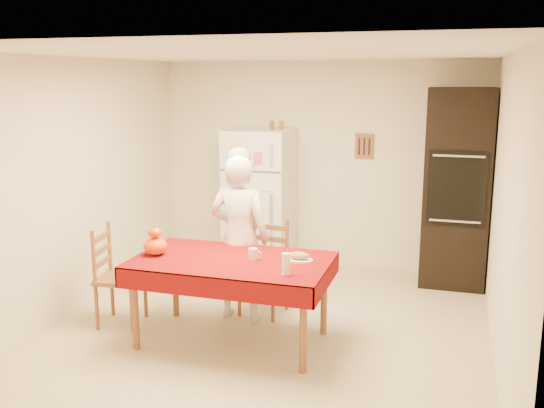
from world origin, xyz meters
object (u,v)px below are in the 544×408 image
at_px(refrigerator, 260,199).
at_px(chair_far, 266,262).
at_px(bread_plate, 299,260).
at_px(chair_left, 114,272).
at_px(seated_woman, 239,238).
at_px(dining_table, 232,267).
at_px(coffee_mug, 253,254).
at_px(wine_glass, 286,264).
at_px(pumpkin_lower, 155,246).
at_px(oven_cabinet, 457,188).

height_order(refrigerator, chair_far, refrigerator).
bearing_deg(chair_far, bread_plate, -45.60).
distance_m(chair_left, seated_woman, 1.23).
distance_m(dining_table, chair_left, 1.23).
distance_m(refrigerator, dining_table, 2.19).
height_order(refrigerator, dining_table, refrigerator).
relative_size(refrigerator, bread_plate, 7.08).
bearing_deg(refrigerator, coffee_mug, -73.45).
height_order(dining_table, coffee_mug, coffee_mug).
bearing_deg(seated_woman, chair_far, -126.84).
xyz_separation_m(wine_glass, bread_plate, (0.01, 0.38, -0.08)).
bearing_deg(chair_left, pumpkin_lower, -113.43).
distance_m(seated_woman, pumpkin_lower, 0.84).
distance_m(dining_table, wine_glass, 0.64).
bearing_deg(chair_left, bread_plate, -97.13).
bearing_deg(chair_far, seated_woman, -120.91).
bearing_deg(dining_table, wine_glass, -25.37).
relative_size(oven_cabinet, wine_glass, 12.50).
xyz_separation_m(oven_cabinet, wine_glass, (-1.28, -2.45, -0.25)).
bearing_deg(coffee_mug, refrigerator, 106.55).
relative_size(chair_far, wine_glass, 5.40).
bearing_deg(bread_plate, chair_far, 127.19).
bearing_deg(coffee_mug, chair_left, 178.94).
distance_m(dining_table, chair_far, 0.80).
relative_size(refrigerator, wine_glass, 9.66).
height_order(dining_table, pumpkin_lower, pumpkin_lower).
height_order(refrigerator, bread_plate, refrigerator).
height_order(oven_cabinet, coffee_mug, oven_cabinet).
xyz_separation_m(oven_cabinet, dining_table, (-1.84, -2.19, -0.41)).
bearing_deg(dining_table, pumpkin_lower, -173.81).
distance_m(refrigerator, chair_left, 2.24).
relative_size(refrigerator, seated_woman, 1.05).
xyz_separation_m(refrigerator, pumpkin_lower, (-0.25, -2.21, -0.01)).
bearing_deg(wine_glass, chair_left, 169.49).
height_order(coffee_mug, pumpkin_lower, pumpkin_lower).
bearing_deg(chair_left, coffee_mug, -99.73).
xyz_separation_m(chair_left, wine_glass, (1.78, -0.33, 0.34)).
relative_size(chair_far, coffee_mug, 9.50).
distance_m(chair_left, wine_glass, 1.84).
distance_m(refrigerator, coffee_mug, 2.19).
distance_m(oven_cabinet, coffee_mug, 2.73).
bearing_deg(dining_table, refrigerator, 101.63).
relative_size(chair_far, seated_woman, 0.59).
xyz_separation_m(pumpkin_lower, wine_glass, (1.25, -0.19, 0.01)).
bearing_deg(oven_cabinet, wine_glass, -117.51).
bearing_deg(refrigerator, pumpkin_lower, -96.47).
relative_size(pumpkin_lower, bread_plate, 0.88).
distance_m(chair_far, bread_plate, 0.88).
xyz_separation_m(refrigerator, bread_plate, (1.01, -2.03, -0.08)).
xyz_separation_m(dining_table, wine_glass, (0.56, -0.27, 0.16)).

